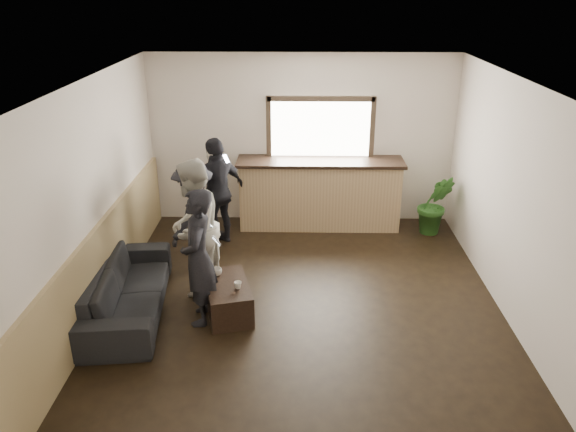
{
  "coord_description": "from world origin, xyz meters",
  "views": [
    {
      "loc": [
        -0.06,
        -6.03,
        3.82
      ],
      "look_at": [
        -0.18,
        0.4,
        1.12
      ],
      "focal_mm": 35.0,
      "sensor_mm": 36.0,
      "label": 1
    }
  ],
  "objects_px": {
    "cup_b": "(238,285)",
    "person_c": "(195,215)",
    "sofa": "(127,289)",
    "potted_plant": "(435,204)",
    "cup_a": "(217,272)",
    "bar_counter": "(320,189)",
    "coffee_table": "(228,298)",
    "person_b": "(194,228)",
    "person_d": "(218,192)",
    "person_a": "(198,257)"
  },
  "relations": [
    {
      "from": "potted_plant",
      "to": "bar_counter",
      "type": "bearing_deg",
      "value": 170.93
    },
    {
      "from": "bar_counter",
      "to": "coffee_table",
      "type": "relative_size",
      "value": 2.96
    },
    {
      "from": "coffee_table",
      "to": "person_d",
      "type": "xyz_separation_m",
      "value": [
        -0.36,
        2.02,
        0.65
      ]
    },
    {
      "from": "cup_a",
      "to": "person_b",
      "type": "relative_size",
      "value": 0.07
    },
    {
      "from": "cup_b",
      "to": "person_b",
      "type": "xyz_separation_m",
      "value": [
        -0.62,
        0.67,
        0.45
      ]
    },
    {
      "from": "coffee_table",
      "to": "potted_plant",
      "type": "xyz_separation_m",
      "value": [
        3.06,
        2.44,
        0.3
      ]
    },
    {
      "from": "person_b",
      "to": "person_c",
      "type": "bearing_deg",
      "value": -162.02
    },
    {
      "from": "potted_plant",
      "to": "cup_b",
      "type": "bearing_deg",
      "value": -138.83
    },
    {
      "from": "sofa",
      "to": "cup_a",
      "type": "height_order",
      "value": "sofa"
    },
    {
      "from": "cup_b",
      "to": "person_d",
      "type": "xyz_separation_m",
      "value": [
        -0.51,
        2.14,
        0.4
      ]
    },
    {
      "from": "sofa",
      "to": "person_a",
      "type": "relative_size",
      "value": 1.28
    },
    {
      "from": "sofa",
      "to": "person_a",
      "type": "distance_m",
      "value": 1.08
    },
    {
      "from": "cup_b",
      "to": "potted_plant",
      "type": "relative_size",
      "value": 0.09
    },
    {
      "from": "bar_counter",
      "to": "coffee_table",
      "type": "bearing_deg",
      "value": -113.94
    },
    {
      "from": "sofa",
      "to": "person_c",
      "type": "bearing_deg",
      "value": -32.86
    },
    {
      "from": "bar_counter",
      "to": "cup_b",
      "type": "height_order",
      "value": "bar_counter"
    },
    {
      "from": "cup_a",
      "to": "coffee_table",
      "type": "bearing_deg",
      "value": -54.17
    },
    {
      "from": "cup_b",
      "to": "potted_plant",
      "type": "height_order",
      "value": "potted_plant"
    },
    {
      "from": "coffee_table",
      "to": "person_d",
      "type": "relative_size",
      "value": 0.54
    },
    {
      "from": "sofa",
      "to": "cup_a",
      "type": "distance_m",
      "value": 1.12
    },
    {
      "from": "bar_counter",
      "to": "person_d",
      "type": "xyz_separation_m",
      "value": [
        -1.58,
        -0.71,
        0.21
      ]
    },
    {
      "from": "sofa",
      "to": "cup_b",
      "type": "height_order",
      "value": "sofa"
    },
    {
      "from": "cup_a",
      "to": "bar_counter",
      "type": "bearing_deg",
      "value": 61.62
    },
    {
      "from": "cup_a",
      "to": "person_a",
      "type": "height_order",
      "value": "person_a"
    },
    {
      "from": "cup_b",
      "to": "person_b",
      "type": "distance_m",
      "value": 1.02
    },
    {
      "from": "bar_counter",
      "to": "cup_a",
      "type": "xyz_separation_m",
      "value": [
        -1.37,
        -2.53,
        -0.19
      ]
    },
    {
      "from": "cup_b",
      "to": "bar_counter",
      "type": "bearing_deg",
      "value": 69.4
    },
    {
      "from": "cup_a",
      "to": "person_d",
      "type": "height_order",
      "value": "person_d"
    },
    {
      "from": "cup_a",
      "to": "person_a",
      "type": "distance_m",
      "value": 0.56
    },
    {
      "from": "potted_plant",
      "to": "person_d",
      "type": "relative_size",
      "value": 0.59
    },
    {
      "from": "coffee_table",
      "to": "cup_b",
      "type": "bearing_deg",
      "value": -38.44
    },
    {
      "from": "potted_plant",
      "to": "person_c",
      "type": "xyz_separation_m",
      "value": [
        -3.66,
        -1.17,
        0.28
      ]
    },
    {
      "from": "sofa",
      "to": "potted_plant",
      "type": "bearing_deg",
      "value": -66.73
    },
    {
      "from": "coffee_table",
      "to": "cup_b",
      "type": "distance_m",
      "value": 0.31
    },
    {
      "from": "person_b",
      "to": "person_c",
      "type": "height_order",
      "value": "person_b"
    },
    {
      "from": "cup_b",
      "to": "person_b",
      "type": "relative_size",
      "value": 0.05
    },
    {
      "from": "person_b",
      "to": "sofa",
      "type": "bearing_deg",
      "value": -45.16
    },
    {
      "from": "cup_a",
      "to": "potted_plant",
      "type": "bearing_deg",
      "value": 34.77
    },
    {
      "from": "bar_counter",
      "to": "person_d",
      "type": "height_order",
      "value": "bar_counter"
    },
    {
      "from": "bar_counter",
      "to": "potted_plant",
      "type": "height_order",
      "value": "bar_counter"
    },
    {
      "from": "person_a",
      "to": "person_d",
      "type": "relative_size",
      "value": 0.99
    },
    {
      "from": "cup_b",
      "to": "person_c",
      "type": "bearing_deg",
      "value": 118.09
    },
    {
      "from": "sofa",
      "to": "coffee_table",
      "type": "relative_size",
      "value": 2.36
    },
    {
      "from": "potted_plant",
      "to": "person_a",
      "type": "bearing_deg",
      "value": -142.27
    },
    {
      "from": "person_d",
      "to": "bar_counter",
      "type": "bearing_deg",
      "value": 155.03
    },
    {
      "from": "person_a",
      "to": "person_c",
      "type": "height_order",
      "value": "person_a"
    },
    {
      "from": "person_b",
      "to": "person_a",
      "type": "bearing_deg",
      "value": 21.85
    },
    {
      "from": "sofa",
      "to": "person_d",
      "type": "distance_m",
      "value": 2.28
    },
    {
      "from": "person_d",
      "to": "coffee_table",
      "type": "bearing_deg",
      "value": 50.91
    },
    {
      "from": "person_c",
      "to": "potted_plant",
      "type": "bearing_deg",
      "value": 129.58
    }
  ]
}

